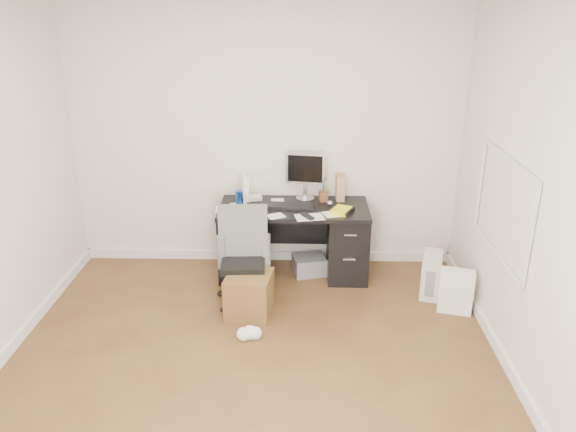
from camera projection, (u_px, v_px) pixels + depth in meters
name	position (u px, v px, depth m)	size (l,w,h in m)	color
ground	(252.00, 370.00, 4.38)	(4.00, 4.00, 0.00)	#4A2D18
room_shell	(251.00, 165.00, 3.80)	(4.02, 4.02, 2.71)	beige
desk	(294.00, 239.00, 5.77)	(1.50, 0.70, 0.75)	black
loose_papers	(274.00, 208.00, 5.59)	(1.10, 0.60, 0.00)	silver
lcd_monitor	(305.00, 176.00, 5.75)	(0.40, 0.23, 0.51)	#BABBBF
keyboard	(290.00, 206.00, 5.62)	(0.50, 0.17, 0.03)	black
computer_mouse	(330.00, 203.00, 5.64)	(0.06, 0.06, 0.06)	#BABBBF
travel_mug	(239.00, 199.00, 5.59)	(0.08, 0.08, 0.17)	#163C9A
white_binder	(244.00, 187.00, 5.80)	(0.11, 0.23, 0.26)	white
magazine_file	(340.00, 187.00, 5.82)	(0.11, 0.22, 0.26)	olive
pen_cup	(323.00, 190.00, 5.75)	(0.10, 0.10, 0.25)	#562F18
yellow_book	(342.00, 211.00, 5.48)	(0.18, 0.22, 0.04)	yellow
paper_remote	(310.00, 216.00, 5.37)	(0.27, 0.22, 0.02)	silver
office_chair	(243.00, 259.00, 5.18)	(0.52, 0.52, 0.92)	#525452
pc_tower	(431.00, 275.00, 5.45)	(0.18, 0.40, 0.40)	#B4B1A3
shopping_bag	(456.00, 291.00, 5.13)	(0.30, 0.22, 0.41)	white
wicker_basket	(249.00, 295.00, 5.09)	(0.40, 0.40, 0.40)	#523718
desk_printer	(309.00, 265.00, 5.88)	(0.32, 0.27, 0.19)	slate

